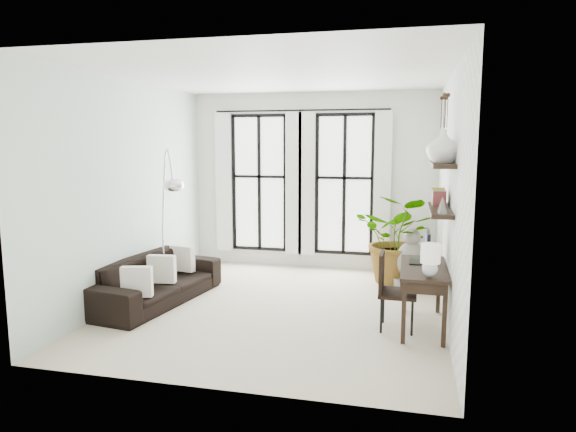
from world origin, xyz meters
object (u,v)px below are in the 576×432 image
(desk, at_px, (423,272))
(arc_lamp, at_px, (167,187))
(plant, at_px, (399,239))
(desk_chair, at_px, (391,286))
(buddha, at_px, (411,263))
(sofa, at_px, (156,280))

(desk, bearing_deg, arc_lamp, 172.45)
(plant, distance_m, desk_chair, 2.20)
(arc_lamp, distance_m, buddha, 3.96)
(sofa, xyz_separation_m, desk_chair, (3.36, -0.31, 0.22))
(desk, bearing_deg, buddha, 94.15)
(plant, height_order, buddha, plant)
(sofa, bearing_deg, desk, -84.83)
(desk_chair, relative_size, buddha, 1.00)
(desk_chair, bearing_deg, arc_lamp, 171.27)
(sofa, xyz_separation_m, desk, (3.75, -0.23, 0.40))
(desk_chair, xyz_separation_m, arc_lamp, (-3.25, 0.56, 1.11))
(sofa, distance_m, buddha, 3.95)
(buddha, bearing_deg, plant, 124.68)
(desk_chair, bearing_deg, plant, 89.52)
(plant, distance_m, buddha, 0.48)
(plant, height_order, arc_lamp, arc_lamp)
(desk, bearing_deg, plant, 98.92)
(desk, height_order, desk_chair, desk)
(desk, relative_size, buddha, 1.37)
(sofa, height_order, desk_chair, desk_chair)
(plant, distance_m, desk, 2.14)
(plant, height_order, desk_chair, plant)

